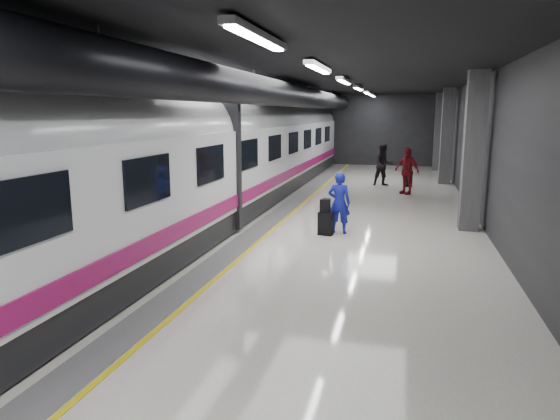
# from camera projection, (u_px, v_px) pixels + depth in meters

# --- Properties ---
(ground) EXTENTS (40.00, 40.00, 0.00)m
(ground) POSITION_uv_depth(u_px,v_px,m) (301.00, 236.00, 13.71)
(ground) COLOR silver
(ground) RESTS_ON ground
(platform_hall) EXTENTS (10.02, 40.02, 4.51)m
(platform_hall) POSITION_uv_depth(u_px,v_px,m) (299.00, 106.00, 14.02)
(platform_hall) COLOR black
(platform_hall) RESTS_ON ground
(train) EXTENTS (3.05, 38.00, 4.05)m
(train) POSITION_uv_depth(u_px,v_px,m) (189.00, 159.00, 14.10)
(train) COLOR black
(train) RESTS_ON ground
(traveler_main) EXTENTS (0.64, 0.43, 1.73)m
(traveler_main) POSITION_uv_depth(u_px,v_px,m) (339.00, 203.00, 13.94)
(traveler_main) COLOR #191EC0
(traveler_main) RESTS_ON ground
(suitcase_main) EXTENTS (0.44, 0.32, 0.65)m
(suitcase_main) POSITION_uv_depth(u_px,v_px,m) (326.00, 224.00, 13.81)
(suitcase_main) COLOR black
(suitcase_main) RESTS_ON ground
(shoulder_bag) EXTENTS (0.27, 0.15, 0.36)m
(shoulder_bag) POSITION_uv_depth(u_px,v_px,m) (325.00, 206.00, 13.70)
(shoulder_bag) COLOR black
(shoulder_bag) RESTS_ON suitcase_main
(traveler_far_a) EXTENTS (1.15, 1.03, 1.95)m
(traveler_far_a) POSITION_uv_depth(u_px,v_px,m) (383.00, 165.00, 23.11)
(traveler_far_a) COLOR black
(traveler_far_a) RESTS_ON ground
(traveler_far_b) EXTENTS (1.20, 1.04, 1.94)m
(traveler_far_b) POSITION_uv_depth(u_px,v_px,m) (407.00, 171.00, 20.77)
(traveler_far_b) COLOR maroon
(traveler_far_b) RESTS_ON ground
(suitcase_far) EXTENTS (0.37, 0.25, 0.53)m
(suitcase_far) POSITION_uv_depth(u_px,v_px,m) (408.00, 181.00, 22.91)
(suitcase_far) COLOR black
(suitcase_far) RESTS_ON ground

